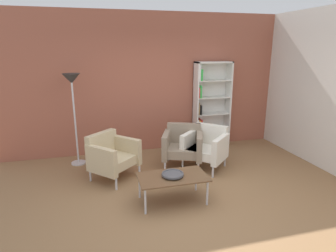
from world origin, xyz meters
name	(u,v)px	position (x,y,z in m)	size (l,w,h in m)	color
ground_plane	(189,203)	(0.00, 0.00, 0.00)	(8.32, 8.32, 0.00)	olive
brick_back_panel	(152,83)	(0.00, 2.46, 1.45)	(6.40, 0.12, 2.90)	#9E5642
plaster_right_partition	(332,91)	(2.86, 0.60, 1.45)	(0.12, 5.20, 2.90)	silver
bookshelf_tall	(209,106)	(1.24, 2.25, 0.93)	(0.80, 0.30, 1.90)	silver
coffee_table_low	(173,178)	(-0.21, 0.11, 0.37)	(1.00, 0.56, 0.40)	brown
decorative_bowl	(173,174)	(-0.21, 0.11, 0.43)	(0.32, 0.32, 0.05)	#4C4C51
armchair_near_window	(183,145)	(0.34, 1.33, 0.41)	(0.90, 0.86, 0.78)	gray
armchair_corner_red	(112,155)	(-1.00, 1.15, 0.41)	(0.95, 0.95, 0.78)	#C6B289
armchair_by_bookshelf	(206,146)	(0.74, 1.16, 0.41)	(0.95, 0.95, 0.78)	white
floor_lamp_torchiere	(72,90)	(-1.59, 1.96, 1.45)	(0.32, 0.32, 1.74)	silver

